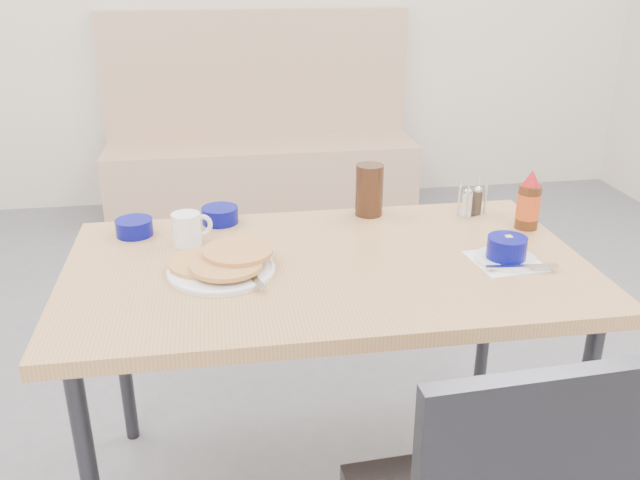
{
  "coord_description": "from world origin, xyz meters",
  "views": [
    {
      "loc": [
        -0.28,
        -1.39,
        1.53
      ],
      "look_at": [
        -0.02,
        0.26,
        0.82
      ],
      "focal_mm": 38.0,
      "sensor_mm": 36.0,
      "label": 1
    }
  ],
  "objects": [
    {
      "name": "sugar_wrapper",
      "position": [
        -0.38,
        0.2,
        0.76
      ],
      "size": [
        0.04,
        0.03,
        0.0
      ],
      "primitive_type": "cube",
      "rotation": [
        0.0,
        0.0,
        0.02
      ],
      "color": "#FF5456",
      "rests_on": "dining_table"
    },
    {
      "name": "syrup_bottle",
      "position": [
        0.64,
        0.4,
        0.84
      ],
      "size": [
        0.07,
        0.07,
        0.18
      ],
      "rotation": [
        0.0,
        0.0,
        0.17
      ],
      "color": "#47230F",
      "rests_on": "dining_table"
    },
    {
      "name": "amber_tumbler",
      "position": [
        0.19,
        0.59,
        0.84
      ],
      "size": [
        0.11,
        0.11,
        0.16
      ],
      "primitive_type": "cylinder",
      "rotation": [
        0.0,
        0.0,
        -0.32
      ],
      "color": "#331C10",
      "rests_on": "dining_table"
    },
    {
      "name": "creamer_bowl",
      "position": [
        -0.53,
        0.53,
        0.78
      ],
      "size": [
        0.11,
        0.11,
        0.05
      ],
      "rotation": [
        0.0,
        0.0,
        -0.06
      ],
      "color": "#04086E",
      "rests_on": "dining_table"
    },
    {
      "name": "pancake_plate",
      "position": [
        -0.28,
        0.23,
        0.78
      ],
      "size": [
        0.28,
        0.28,
        0.05
      ],
      "rotation": [
        0.0,
        0.0,
        -0.05
      ],
      "color": "white",
      "rests_on": "dining_table"
    },
    {
      "name": "butter_bowl",
      "position": [
        -0.28,
        0.59,
        0.78
      ],
      "size": [
        0.11,
        0.11,
        0.05
      ],
      "rotation": [
        0.0,
        0.0,
        -0.25
      ],
      "color": "#04086E",
      "rests_on": "dining_table"
    },
    {
      "name": "dining_table",
      "position": [
        0.0,
        0.25,
        0.7
      ],
      "size": [
        1.4,
        0.8,
        0.76
      ],
      "color": "tan",
      "rests_on": "ground"
    },
    {
      "name": "grits_setting",
      "position": [
        0.48,
        0.18,
        0.79
      ],
      "size": [
        0.21,
        0.19,
        0.07
      ],
      "rotation": [
        0.0,
        0.0,
        0.11
      ],
      "color": "white",
      "rests_on": "dining_table"
    },
    {
      "name": "coffee_mug",
      "position": [
        -0.37,
        0.44,
        0.81
      ],
      "size": [
        0.12,
        0.08,
        0.09
      ],
      "rotation": [
        0.0,
        0.0,
        0.4
      ],
      "color": "white",
      "rests_on": "dining_table"
    },
    {
      "name": "condiment_caddy",
      "position": [
        0.52,
        0.54,
        0.8
      ],
      "size": [
        0.1,
        0.08,
        0.11
      ],
      "rotation": [
        0.0,
        0.0,
        0.36
      ],
      "color": "silver",
      "rests_on": "dining_table"
    },
    {
      "name": "booth_bench",
      "position": [
        0.0,
        2.78,
        0.35
      ],
      "size": [
        1.9,
        0.56,
        1.22
      ],
      "color": "tan",
      "rests_on": "ground"
    }
  ]
}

